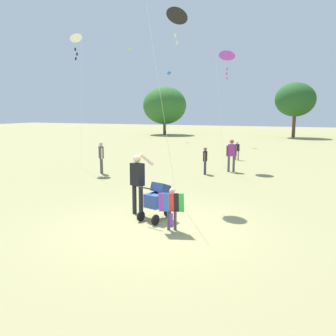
{
  "coord_description": "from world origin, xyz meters",
  "views": [
    {
      "loc": [
        3.62,
        -7.95,
        2.93
      ],
      "look_at": [
        -0.23,
        1.36,
        1.3
      ],
      "focal_mm": 38.13,
      "sensor_mm": 36.0,
      "label": 1
    }
  ],
  "objects": [
    {
      "name": "person_adult_flyer",
      "position": [
        -0.92,
        0.79,
        1.04
      ],
      "size": [
        0.66,
        0.52,
        1.8
      ],
      "color": "#232328",
      "rests_on": "ground"
    },
    {
      "name": "distant_kites_cluster",
      "position": [
        -1.59,
        25.16,
        10.34
      ],
      "size": [
        28.05,
        5.79,
        9.61
      ],
      "color": "yellow"
    },
    {
      "name": "person_sitting_far",
      "position": [
        -5.54,
        6.06,
        0.88
      ],
      "size": [
        0.36,
        0.38,
        1.5
      ],
      "color": "#4C4C51",
      "rests_on": "ground"
    },
    {
      "name": "kite_adult_black",
      "position": [
        -0.64,
        3.09,
        5.82
      ],
      "size": [
        0.79,
        2.53,
        6.11
      ],
      "color": "black",
      "rests_on": "ground"
    },
    {
      "name": "child_with_butterfly_kite",
      "position": [
        0.48,
        -0.11,
        0.64
      ],
      "size": [
        0.63,
        0.45,
        1.06
      ],
      "color": "#4C4C51",
      "rests_on": "ground"
    },
    {
      "name": "kite_green_novelty",
      "position": [
        -7.44,
        7.07,
        6.32
      ],
      "size": [
        1.89,
        2.04,
        6.61
      ],
      "color": "white",
      "rests_on": "ground"
    },
    {
      "name": "person_red_shirt",
      "position": [
        -0.04,
        8.88,
        0.92
      ],
      "size": [
        0.48,
        0.3,
        1.56
      ],
      "color": "#4C4C51",
      "rests_on": "ground"
    },
    {
      "name": "kite_orange_delta",
      "position": [
        -0.68,
        10.08,
        5.58
      ],
      "size": [
        0.83,
        2.58,
        5.84
      ],
      "color": "purple",
      "rests_on": "ground"
    },
    {
      "name": "stroller",
      "position": [
        -0.19,
        0.56,
        0.61
      ],
      "size": [
        0.73,
        1.12,
        1.03
      ],
      "color": "black",
      "rests_on": "ground"
    },
    {
      "name": "person_couple_left",
      "position": [
        -1.02,
        7.74,
        0.74
      ],
      "size": [
        0.21,
        0.4,
        1.26
      ],
      "color": "#33384C",
      "rests_on": "ground"
    },
    {
      "name": "ground_plane",
      "position": [
        0.0,
        0.0,
        0.0
      ],
      "size": [
        120.0,
        120.0,
        0.0
      ],
      "primitive_type": "plane",
      "color": "#938E5B"
    },
    {
      "name": "person_kid_running",
      "position": [
        -0.64,
        13.14,
        0.65
      ],
      "size": [
        0.34,
        0.2,
        1.1
      ],
      "color": "#7F705B",
      "rests_on": "ground"
    }
  ]
}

